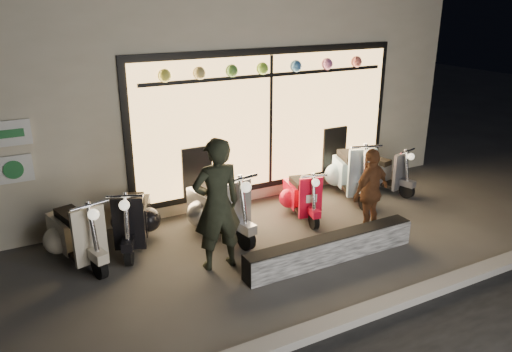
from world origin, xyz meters
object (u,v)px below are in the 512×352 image
Objects in this scene: graffiti_barrier at (331,248)px; scooter_red at (300,195)px; woman at (371,192)px; scooter_silver at (216,206)px; man at (217,205)px.

scooter_red is (0.54, 1.67, 0.16)m from graffiti_barrier.
scooter_silver is at bearing -43.64° from woman.
scooter_red is at bearing 72.18° from graffiti_barrier.
scooter_silver is 1.27m from man.
woman reaches higher than scooter_silver.
scooter_silver is (-1.10, 1.72, 0.25)m from graffiti_barrier.
scooter_silver is 1.64m from scooter_red.
man is (-1.54, 0.64, 0.77)m from graffiti_barrier.
man is (-0.44, -1.07, 0.52)m from scooter_silver.
scooter_silver is 2.55m from woman.
man is at bearing 157.40° from graffiti_barrier.
graffiti_barrier is 1.79× the size of scooter_silver.
woman is (2.66, -0.16, -0.24)m from man.
scooter_silver is at bearing 122.67° from graffiti_barrier.
graffiti_barrier is 1.33m from woman.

